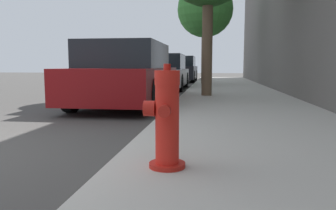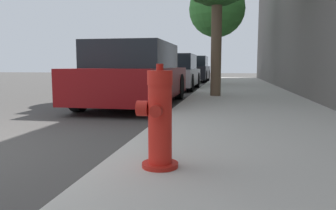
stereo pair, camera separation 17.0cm
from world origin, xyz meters
name	(u,v)px [view 2 (the right image)]	position (x,y,z in m)	size (l,w,h in m)	color
sidewalk_slab	(279,170)	(3.34, 0.00, 0.08)	(2.88, 40.00, 0.16)	#B7B2A8
fire_hydrant	(159,120)	(2.39, -0.33, 0.53)	(0.32, 0.33, 0.80)	red
parked_car_near	(136,75)	(0.72, 4.85, 0.72)	(1.86, 4.58, 1.47)	maroon
parked_car_mid	(174,73)	(0.74, 10.24, 0.67)	(1.83, 3.99, 1.40)	#B7B7BC
parked_car_far	(192,70)	(0.80, 16.64, 0.72)	(1.89, 4.20, 1.49)	black
street_tree_far	(217,10)	(2.36, 11.83, 3.35)	(2.41, 2.41, 4.42)	brown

